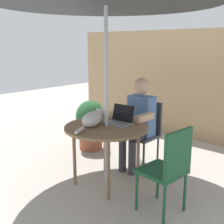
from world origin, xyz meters
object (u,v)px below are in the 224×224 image
object	(u,v)px
patio_table	(106,131)
chair_occupied	(145,128)
person_seated	(138,119)
laptop	(121,118)
potted_plant_near_fence	(90,123)
chair_empty	(169,165)
cat	(93,118)

from	to	relation	value
patio_table	chair_occupied	xyz separation A→B (m)	(0.00, 0.79, -0.14)
person_seated	patio_table	bearing A→B (deg)	-90.00
laptop	potted_plant_near_fence	distance (m)	1.22
chair_empty	potted_plant_near_fence	size ratio (longest dim) A/B	1.12
cat	potted_plant_near_fence	bearing A→B (deg)	137.00
laptop	cat	size ratio (longest dim) A/B	0.50
person_seated	cat	size ratio (longest dim) A/B	1.95
chair_occupied	potted_plant_near_fence	distance (m)	1.01
chair_occupied	patio_table	bearing A→B (deg)	-90.00
chair_empty	cat	size ratio (longest dim) A/B	1.41
patio_table	chair_empty	size ratio (longest dim) A/B	1.10
chair_empty	cat	world-z (taller)	cat
patio_table	cat	bearing A→B (deg)	-149.62
chair_occupied	cat	size ratio (longest dim) A/B	1.41
chair_occupied	potted_plant_near_fence	bearing A→B (deg)	-176.63
person_seated	potted_plant_near_fence	xyz separation A→B (m)	(-1.00, 0.10, -0.26)
patio_table	chair_occupied	world-z (taller)	chair_occupied
chair_empty	laptop	bearing A→B (deg)	160.48
chair_empty	potted_plant_near_fence	world-z (taller)	chair_empty
potted_plant_near_fence	chair_empty	bearing A→B (deg)	-23.37
patio_table	cat	distance (m)	0.22
person_seated	potted_plant_near_fence	bearing A→B (deg)	174.39
cat	chair_occupied	bearing A→B (deg)	81.11
chair_empty	potted_plant_near_fence	distance (m)	2.07
patio_table	chair_occupied	size ratio (longest dim) A/B	1.10
laptop	chair_occupied	bearing A→B (deg)	94.39
chair_occupied	laptop	xyz separation A→B (m)	(0.04, -0.58, 0.27)
laptop	cat	world-z (taller)	laptop
laptop	person_seated	bearing A→B (deg)	96.03
cat	chair_empty	bearing A→B (deg)	-0.55
chair_occupied	laptop	distance (m)	0.64
chair_occupied	chair_empty	size ratio (longest dim) A/B	1.00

